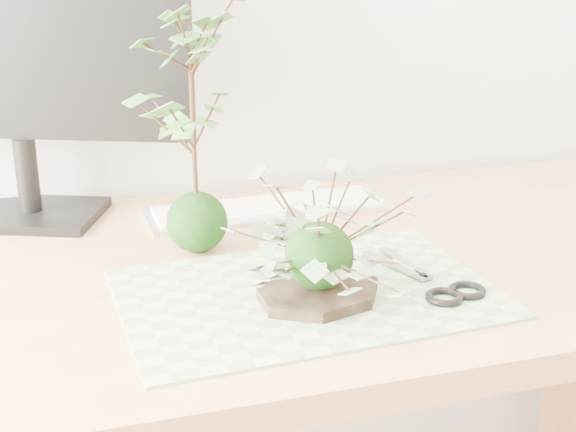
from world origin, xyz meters
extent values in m
cube|color=tan|center=(0.01, 1.23, 0.72)|extent=(1.60, 0.70, 0.04)
cube|color=tan|center=(0.75, 1.52, 0.35)|extent=(0.06, 0.06, 0.70)
cube|color=#658F63|center=(0.02, 1.11, 0.74)|extent=(0.49, 0.34, 0.00)
cylinder|color=black|center=(0.02, 1.09, 0.75)|extent=(0.21, 0.21, 0.01)
sphere|color=black|center=(0.02, 1.09, 0.80)|extent=(0.09, 0.09, 0.09)
sphere|color=black|center=(-0.09, 1.30, 0.78)|extent=(0.09, 0.09, 0.09)
cylinder|color=black|center=(-0.09, 1.30, 0.91)|extent=(0.01, 0.01, 0.22)
cube|color=silver|center=(0.05, 1.43, 0.74)|extent=(0.41, 0.14, 0.01)
cube|color=white|center=(0.05, 1.43, 0.75)|extent=(0.38, 0.11, 0.01)
cube|color=black|center=(-0.33, 1.52, 0.75)|extent=(0.26, 0.23, 0.02)
cylinder|color=black|center=(-0.33, 1.52, 0.82)|extent=(0.04, 0.04, 0.12)
cube|color=black|center=(-0.33, 1.53, 1.05)|extent=(0.52, 0.24, 0.35)
cube|color=gray|center=(0.17, 1.15, 0.75)|extent=(0.05, 0.12, 0.00)
cube|color=gray|center=(0.19, 1.15, 0.75)|extent=(0.03, 0.12, 0.00)
torus|color=black|center=(0.16, 1.04, 0.75)|extent=(0.06, 0.06, 0.01)
torus|color=black|center=(0.20, 1.04, 0.75)|extent=(0.06, 0.06, 0.01)
camera|label=1|loc=(-0.28, 0.21, 1.18)|focal=50.00mm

